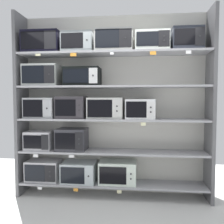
# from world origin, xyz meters

# --- Properties ---
(back_panel) EXTENTS (3.05, 0.04, 2.84)m
(back_panel) POSITION_xyz_m (0.00, 0.23, 1.42)
(back_panel) COLOR beige
(back_panel) RESTS_ON ground
(upright_left) EXTENTS (0.05, 0.42, 2.84)m
(upright_left) POSITION_xyz_m (-1.46, 0.00, 1.42)
(upright_left) COLOR #5B5B5E
(upright_left) RESTS_ON ground
(upright_right) EXTENTS (0.05, 0.42, 2.84)m
(upright_right) POSITION_xyz_m (1.46, 0.00, 1.42)
(upright_right) COLOR #5B5B5E
(upright_right) RESTS_ON ground
(shelf_0) EXTENTS (2.85, 0.42, 0.03)m
(shelf_0) POSITION_xyz_m (0.00, 0.00, 0.20)
(shelf_0) COLOR #99999E
(shelf_0) RESTS_ON ground
(microwave_0) EXTENTS (0.52, 0.34, 0.32)m
(microwave_0) POSITION_xyz_m (-1.11, -0.00, 0.37)
(microwave_0) COLOR #BCBBC0
(microwave_0) RESTS_ON shelf_0
(microwave_1) EXTENTS (0.52, 0.41, 0.31)m
(microwave_1) POSITION_xyz_m (-0.52, -0.00, 0.37)
(microwave_1) COLOR #B1BDC0
(microwave_1) RESTS_ON shelf_0
(microwave_2) EXTENTS (0.57, 0.37, 0.34)m
(microwave_2) POSITION_xyz_m (0.09, -0.00, 0.38)
(microwave_2) COLOR silver
(microwave_2) RESTS_ON shelf_0
(price_tag_0) EXTENTS (0.07, 0.00, 0.04)m
(price_tag_0) POSITION_xyz_m (-1.09, -0.21, 0.16)
(price_tag_0) COLOR white
(price_tag_1) EXTENTS (0.07, 0.00, 0.05)m
(price_tag_1) POSITION_xyz_m (-0.52, -0.21, 0.16)
(price_tag_1) COLOR orange
(price_tag_2) EXTENTS (0.07, 0.00, 0.05)m
(price_tag_2) POSITION_xyz_m (0.13, -0.21, 0.16)
(price_tag_2) COLOR beige
(shelf_1) EXTENTS (2.85, 0.42, 0.03)m
(shelf_1) POSITION_xyz_m (0.00, 0.00, 0.70)
(shelf_1) COLOR #99999E
(microwave_3) EXTENTS (0.42, 0.35, 0.29)m
(microwave_3) POSITION_xyz_m (-1.16, -0.00, 0.86)
(microwave_3) COLOR #BBB9C0
(microwave_3) RESTS_ON shelf_1
(microwave_4) EXTENTS (0.45, 0.39, 0.34)m
(microwave_4) POSITION_xyz_m (-0.63, -0.00, 0.89)
(microwave_4) COLOR #303036
(microwave_4) RESTS_ON shelf_1
(price_tag_3) EXTENTS (0.08, 0.00, 0.05)m
(price_tag_3) POSITION_xyz_m (-1.14, -0.21, 0.66)
(price_tag_3) COLOR white
(price_tag_4) EXTENTS (0.08, 0.00, 0.04)m
(price_tag_4) POSITION_xyz_m (-0.59, -0.21, 0.66)
(price_tag_4) COLOR white
(shelf_2) EXTENTS (2.85, 0.42, 0.03)m
(shelf_2) POSITION_xyz_m (0.00, 0.00, 1.20)
(shelf_2) COLOR #99999E
(microwave_5) EXTENTS (0.48, 0.35, 0.32)m
(microwave_5) POSITION_xyz_m (-1.13, -0.00, 1.38)
(microwave_5) COLOR #A3A5A8
(microwave_5) RESTS_ON shelf_2
(microwave_6) EXTENTS (0.45, 0.38, 0.34)m
(microwave_6) POSITION_xyz_m (-0.63, -0.00, 1.39)
(microwave_6) COLOR #312E32
(microwave_6) RESTS_ON shelf_2
(microwave_7) EXTENTS (0.54, 0.35, 0.32)m
(microwave_7) POSITION_xyz_m (-0.10, -0.00, 1.38)
(microwave_7) COLOR #BABBB6
(microwave_7) RESTS_ON shelf_2
(microwave_8) EXTENTS (0.44, 0.40, 0.30)m
(microwave_8) POSITION_xyz_m (0.43, -0.00, 1.37)
(microwave_8) COLOR silver
(microwave_8) RESTS_ON shelf_2
(price_tag_5) EXTENTS (0.07, 0.00, 0.05)m
(price_tag_5) POSITION_xyz_m (0.47, -0.21, 1.16)
(price_tag_5) COLOR beige
(shelf_3) EXTENTS (2.85, 0.42, 0.03)m
(shelf_3) POSITION_xyz_m (0.00, 0.00, 1.71)
(shelf_3) COLOR #99999E
(microwave_9) EXTENTS (0.54, 0.39, 0.33)m
(microwave_9) POSITION_xyz_m (-1.10, -0.00, 1.89)
(microwave_9) COLOR #9FA5A1
(microwave_9) RESTS_ON shelf_3
(microwave_10) EXTENTS (0.55, 0.36, 0.28)m
(microwave_10) POSITION_xyz_m (-0.46, -0.00, 1.86)
(microwave_10) COLOR black
(microwave_10) RESTS_ON shelf_3
(shelf_4) EXTENTS (2.85, 0.42, 0.03)m
(shelf_4) POSITION_xyz_m (0.00, 0.00, 2.21)
(shelf_4) COLOR #99999E
(microwave_11) EXTENTS (0.57, 0.41, 0.33)m
(microwave_11) POSITION_xyz_m (-1.08, -0.00, 2.39)
(microwave_11) COLOR black
(microwave_11) RESTS_ON shelf_4
(microwave_12) EXTENTS (0.48, 0.36, 0.31)m
(microwave_12) POSITION_xyz_m (-0.52, -0.00, 2.37)
(microwave_12) COLOR #97A1A4
(microwave_12) RESTS_ON shelf_4
(microwave_13) EXTENTS (0.56, 0.41, 0.32)m
(microwave_13) POSITION_xyz_m (0.03, -0.00, 2.38)
(microwave_13) COLOR #B8BAB5
(microwave_13) RESTS_ON shelf_4
(microwave_14) EXTENTS (0.49, 0.43, 0.28)m
(microwave_14) POSITION_xyz_m (0.59, -0.00, 2.36)
(microwave_14) COLOR silver
(microwave_14) RESTS_ON shelf_4
(microwave_15) EXTENTS (0.43, 0.43, 0.31)m
(microwave_15) POSITION_xyz_m (1.09, -0.00, 2.38)
(microwave_15) COLOR #292D38
(microwave_15) RESTS_ON shelf_4
(price_tag_6) EXTENTS (0.08, 0.00, 0.03)m
(price_tag_6) POSITION_xyz_m (-1.08, -0.21, 2.17)
(price_tag_6) COLOR beige
(price_tag_7) EXTENTS (0.09, 0.00, 0.05)m
(price_tag_7) POSITION_xyz_m (-0.54, -0.21, 2.16)
(price_tag_7) COLOR orange
(price_tag_8) EXTENTS (0.05, 0.00, 0.03)m
(price_tag_8) POSITION_xyz_m (0.02, -0.21, 2.17)
(price_tag_8) COLOR white
(price_tag_9) EXTENTS (0.09, 0.00, 0.05)m
(price_tag_9) POSITION_xyz_m (0.60, -0.21, 2.16)
(price_tag_9) COLOR orange
(price_tag_10) EXTENTS (0.07, 0.00, 0.04)m
(price_tag_10) POSITION_xyz_m (1.09, -0.21, 2.16)
(price_tag_10) COLOR white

